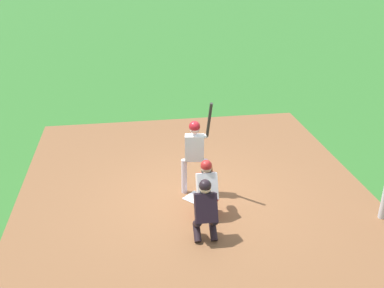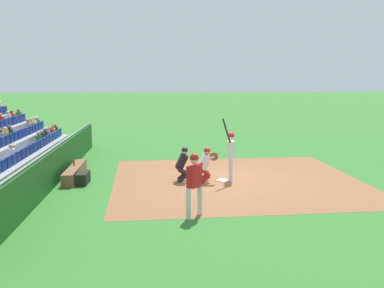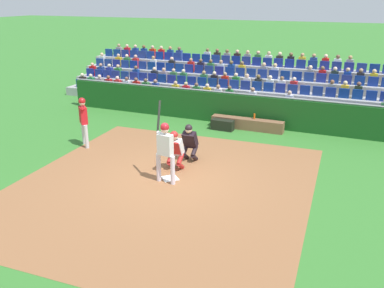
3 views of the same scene
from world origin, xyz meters
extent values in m
plane|color=#33732B|center=(0.00, 0.00, 0.00)|extent=(160.00, 160.00, 0.00)
cube|color=brown|center=(0.00, 0.50, 0.00)|extent=(8.45, 9.23, 0.01)
cube|color=white|center=(0.00, 0.00, 0.02)|extent=(0.62, 0.62, 0.02)
cylinder|color=silver|center=(-0.23, 0.29, 0.43)|extent=(0.14, 0.14, 0.85)
cylinder|color=silver|center=(0.24, 0.24, 0.43)|extent=(0.14, 0.14, 0.85)
cube|color=silver|center=(0.00, 0.27, 1.15)|extent=(0.44, 0.27, 0.60)
sphere|color=beige|center=(0.00, 0.27, 1.60)|extent=(0.22, 0.22, 0.22)
sphere|color=#AD1922|center=(0.00, 0.27, 1.66)|extent=(0.25, 0.25, 0.25)
cylinder|color=silver|center=(0.05, 0.24, 1.44)|extent=(0.46, 0.19, 0.14)
cylinder|color=silver|center=(0.22, 0.22, 1.44)|extent=(0.17, 0.16, 0.13)
cylinder|color=black|center=(0.29, 0.05, 1.88)|extent=(0.11, 0.34, 0.86)
sphere|color=black|center=(0.27, 0.18, 1.46)|extent=(0.06, 0.06, 0.06)
cylinder|color=#AE2221|center=(-0.02, -0.70, 0.15)|extent=(0.16, 0.39, 0.34)
cylinder|color=#AE2221|center=(-0.02, -0.70, 0.37)|extent=(0.16, 0.39, 0.33)
cylinder|color=#AE2221|center=(0.30, -0.68, 0.15)|extent=(0.16, 0.39, 0.34)
cylinder|color=#AE2221|center=(0.30, -0.68, 0.37)|extent=(0.16, 0.39, 0.33)
cube|color=silver|center=(0.14, -0.72, 0.73)|extent=(0.44, 0.47, 0.60)
cube|color=#AE2221|center=(0.14, -0.61, 0.73)|extent=(0.39, 0.25, 0.44)
sphere|color=tan|center=(0.14, -0.61, 1.09)|extent=(0.22, 0.22, 0.22)
cube|color=black|center=(0.14, -0.61, 1.09)|extent=(0.20, 0.13, 0.20)
sphere|color=#AE2221|center=(0.14, -0.61, 1.15)|extent=(0.24, 0.24, 0.24)
cylinder|color=brown|center=(0.25, -0.38, 0.95)|extent=(0.08, 0.30, 0.30)
cylinder|color=silver|center=(0.29, -0.56, 0.88)|extent=(0.17, 0.40, 0.22)
cylinder|color=black|center=(-0.15, -1.49, 0.15)|extent=(0.15, 0.39, 0.34)
cylinder|color=black|center=(-0.15, -1.49, 0.37)|extent=(0.15, 0.38, 0.33)
cylinder|color=black|center=(0.17, -1.49, 0.15)|extent=(0.15, 0.39, 0.34)
cylinder|color=black|center=(0.17, -1.49, 0.37)|extent=(0.15, 0.38, 0.33)
cube|color=black|center=(0.01, -1.52, 0.73)|extent=(0.43, 0.46, 0.60)
cube|color=black|center=(0.01, -1.41, 0.73)|extent=(0.38, 0.25, 0.44)
sphere|color=beige|center=(0.01, -1.40, 1.09)|extent=(0.22, 0.22, 0.22)
cube|color=black|center=(0.01, -1.40, 1.09)|extent=(0.20, 0.13, 0.20)
sphere|color=black|center=(0.01, -1.40, 1.15)|extent=(0.24, 0.24, 0.24)
cylinder|color=silver|center=(3.80, -1.21, 0.42)|extent=(0.18, 0.18, 0.84)
camera|label=1|loc=(-1.04, -8.49, 5.30)|focal=41.09mm
camera|label=2|loc=(15.25, -2.25, 3.82)|focal=40.49mm
camera|label=3|loc=(-4.84, 9.86, 5.05)|focal=38.49mm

